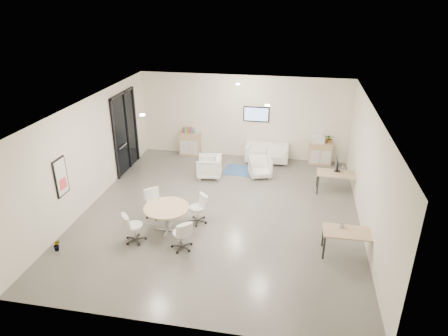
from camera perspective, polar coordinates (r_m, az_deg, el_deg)
name	(u,v)px	position (r m, az deg, el deg)	size (l,w,h in m)	color
room_shell	(221,163)	(11.23, -0.48, 0.77)	(9.60, 10.60, 4.80)	#575550
glass_door	(125,130)	(14.68, -13.91, 5.33)	(0.09, 1.90, 2.85)	black
artwork	(61,177)	(11.34, -22.26, -1.21)	(0.05, 0.54, 1.04)	black
wall_tv	(256,114)	(15.28, 4.64, 7.66)	(0.98, 0.06, 0.58)	black
ceiling_spots	(219,100)	(11.54, -0.69, 9.70)	(3.14, 4.14, 0.03)	#FFEAC6
sideboard_left	(190,144)	(15.97, -4.88, 3.47)	(0.81, 0.42, 0.91)	tan
sideboard_right	(320,153)	(15.48, 13.59, 2.07)	(0.85, 0.41, 0.85)	tan
books	(189,130)	(15.79, -5.09, 5.40)	(0.47, 0.14, 0.22)	red
printer	(318,139)	(15.28, 13.28, 4.11)	(0.49, 0.43, 0.31)	white
loveseat	(267,154)	(15.35, 6.15, 2.06)	(1.61, 0.82, 0.60)	silver
blue_rug	(245,171)	(14.61, 3.01, -0.38)	(1.47, 0.98, 0.01)	#2F5390
armchair_left	(209,166)	(13.98, -2.14, 0.33)	(0.81, 0.76, 0.84)	silver
armchair_right	(260,166)	(14.06, 5.18, 0.22)	(0.74, 0.70, 0.76)	silver
desk_rear	(337,175)	(13.35, 15.88, -0.97)	(1.30, 0.67, 0.67)	tan
desk_front	(350,234)	(10.32, 17.55, -8.99)	(1.30, 0.65, 0.68)	tan
monitor	(337,164)	(13.36, 15.81, 0.49)	(0.20, 0.50, 0.44)	black
round_table	(167,210)	(10.84, -8.20, -5.95)	(1.22, 1.22, 0.74)	tan
meeting_chairs	(167,218)	(10.97, -8.13, -7.09)	(2.20, 2.20, 0.82)	white
plant_cabinet	(330,140)	(15.33, 14.85, 3.95)	(0.30, 0.34, 0.26)	#3F7F3F
plant_floor	(57,248)	(11.13, -22.70, -10.51)	(0.18, 0.32, 0.14)	#3F7F3F
cup	(342,225)	(10.36, 16.45, -7.82)	(0.13, 0.10, 0.13)	white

